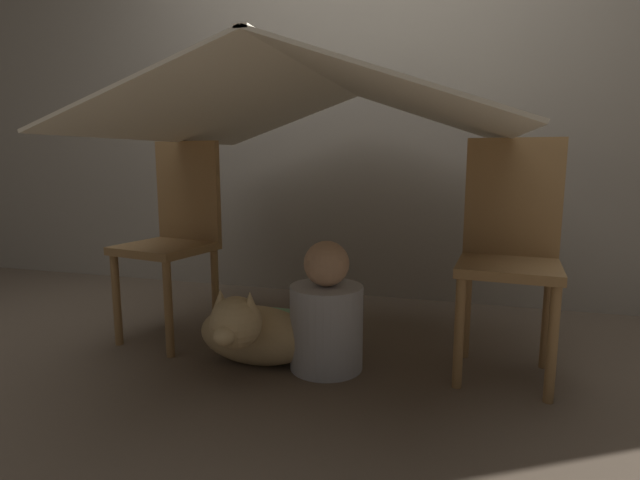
{
  "coord_description": "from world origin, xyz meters",
  "views": [
    {
      "loc": [
        0.57,
        -1.8,
        0.85
      ],
      "look_at": [
        0.0,
        0.17,
        0.51
      ],
      "focal_mm": 28.0,
      "sensor_mm": 36.0,
      "label": 1
    }
  ],
  "objects_px": {
    "chair_right": "(510,247)",
    "dog": "(251,332)",
    "person_front": "(326,317)",
    "chair_left": "(175,232)"
  },
  "relations": [
    {
      "from": "chair_left",
      "to": "chair_right",
      "type": "distance_m",
      "value": 1.48
    },
    {
      "from": "chair_right",
      "to": "person_front",
      "type": "bearing_deg",
      "value": -160.55
    },
    {
      "from": "chair_right",
      "to": "dog",
      "type": "relative_size",
      "value": 1.86
    },
    {
      "from": "chair_right",
      "to": "person_front",
      "type": "distance_m",
      "value": 0.77
    },
    {
      "from": "chair_right",
      "to": "dog",
      "type": "xyz_separation_m",
      "value": [
        -0.98,
        -0.28,
        -0.35
      ]
    },
    {
      "from": "person_front",
      "to": "dog",
      "type": "bearing_deg",
      "value": -161.49
    },
    {
      "from": "chair_left",
      "to": "person_front",
      "type": "xyz_separation_m",
      "value": [
        0.79,
        -0.18,
        -0.29
      ]
    },
    {
      "from": "chair_right",
      "to": "dog",
      "type": "distance_m",
      "value": 1.08
    },
    {
      "from": "chair_left",
      "to": "chair_right",
      "type": "height_order",
      "value": "same"
    },
    {
      "from": "chair_right",
      "to": "person_front",
      "type": "height_order",
      "value": "chair_right"
    }
  ]
}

